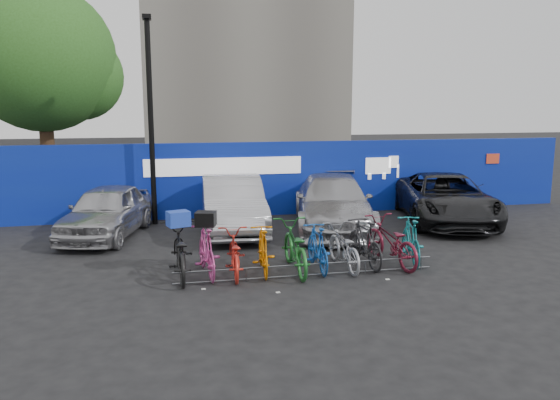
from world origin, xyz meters
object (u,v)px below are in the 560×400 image
object	(u,v)px
tree	(48,62)
car_2	(333,203)
car_0	(107,211)
bike_2	(234,254)
bike_8	(391,242)
lamppost	(151,115)
bike_5	(317,248)
bike_1	(207,251)
bike_7	(365,243)
bike_3	(263,250)
car_1	(232,204)
bike_9	(411,240)
bike_0	(179,252)
bike_6	(343,247)
bike_rack	(307,270)
car_3	(445,198)
bike_4	(294,247)

from	to	relation	value
tree	car_2	xyz separation A→B (m)	(8.69, -6.37, -4.31)
car_2	car_0	bearing A→B (deg)	-170.48
bike_2	bike_8	xyz separation A→B (m)	(3.57, 0.03, 0.06)
lamppost	car_2	distance (m)	5.95
car_0	bike_5	distance (m)	6.38
bike_1	bike_2	size ratio (longest dim) A/B	0.99
bike_7	bike_3	bearing A→B (deg)	-2.62
lamppost	bike_2	xyz separation A→B (m)	(1.71, -5.53, -2.80)
bike_5	car_1	bearing A→B (deg)	-70.65
bike_5	bike_9	distance (m)	2.25
bike_0	bike_2	xyz separation A→B (m)	(1.14, -0.09, -0.08)
tree	bike_8	xyz separation A→B (m)	(8.85, -10.16, -4.53)
bike_3	bike_8	xyz separation A→B (m)	(2.93, 0.01, 0.03)
bike_6	tree	bearing A→B (deg)	-54.95
bike_rack	car_2	world-z (taller)	car_2
car_2	bike_0	xyz separation A→B (m)	(-4.54, -3.73, -0.21)
lamppost	bike_2	size ratio (longest dim) A/B	3.37
car_2	bike_7	distance (m)	3.78
car_3	bike_4	size ratio (longest dim) A/B	2.54
bike_rack	bike_3	distance (m)	1.04
bike_9	bike_7	bearing A→B (deg)	13.33
bike_5	bike_6	distance (m)	0.59
bike_4	tree	bearing A→B (deg)	-55.98
car_1	car_3	distance (m)	6.57
car_3	bike_3	size ratio (longest dim) A/B	3.16
car_3	tree	bearing A→B (deg)	168.04
lamppost	bike_9	xyz separation A→B (m)	(5.80, -5.46, -2.74)
bike_0	bike_4	world-z (taller)	bike_0
car_1	bike_9	world-z (taller)	car_1
bike_8	car_3	bearing A→B (deg)	-141.08
bike_3	bike_7	world-z (taller)	bike_7
car_2	bike_6	distance (m)	3.96
bike_9	car_2	bearing A→B (deg)	-66.58
bike_5	bike_3	bearing A→B (deg)	0.06
bike_2	bike_9	size ratio (longest dim) A/B	1.03
bike_8	bike_6	bearing A→B (deg)	-7.35
bike_0	bike_7	size ratio (longest dim) A/B	1.18
car_0	bike_8	bearing A→B (deg)	-17.69
car_1	bike_3	size ratio (longest dim) A/B	2.81
tree	bike_7	xyz separation A→B (m)	(8.24, -10.12, -4.53)
bike_rack	bike_5	world-z (taller)	bike_5
tree	bike_5	distance (m)	13.25
bike_2	bike_4	bearing A→B (deg)	-177.64
car_0	bike_1	world-z (taller)	car_0
bike_rack	bike_3	world-z (taller)	bike_3
bike_5	bike_7	world-z (taller)	bike_7
tree	bike_6	bearing A→B (deg)	-52.89
bike_4	bike_8	xyz separation A→B (m)	(2.25, 0.06, -0.01)
car_1	bike_1	size ratio (longest dim) A/B	2.64
car_1	bike_6	distance (m)	4.58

